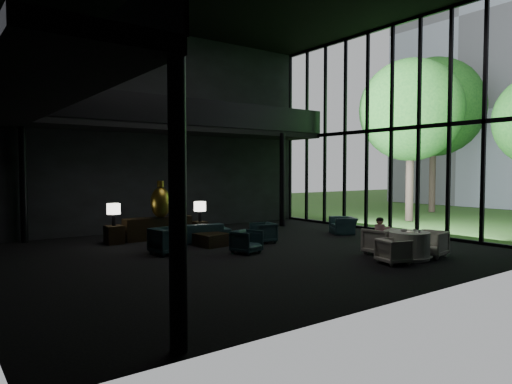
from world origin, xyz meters
TOP-DOWN VIEW (x-y plane):
  - floor at (0.00, 0.00)m, footprint 14.00×12.00m
  - wall_back at (0.00, 6.00)m, footprint 14.00×0.04m
  - wall_front at (0.00, -6.00)m, footprint 14.00×0.04m
  - curtain_wall at (6.95, 0.00)m, footprint 0.20×12.00m
  - mezzanine_left at (-6.00, 0.00)m, footprint 2.00×12.00m
  - mezzanine_back at (1.00, 5.00)m, footprint 12.00×2.00m
  - railing_left at (-5.00, 0.00)m, footprint 0.06×12.00m
  - railing_back at (1.00, 4.00)m, footprint 12.00×0.06m
  - column_sw at (-5.00, -5.70)m, footprint 0.24×0.24m
  - column_nw at (-5.00, 5.70)m, footprint 0.24×0.24m
  - column_ne at (4.80, 4.00)m, footprint 0.24×0.24m
  - tree_near at (11.00, 2.00)m, footprint 4.80×4.80m
  - tree_far at (16.00, 4.00)m, footprint 5.60×5.60m
  - console at (-1.08, 3.73)m, footprint 2.42×0.55m
  - bronze_urn at (-1.08, 3.48)m, footprint 0.69×0.69m
  - side_table_left at (-2.68, 3.61)m, footprint 0.55×0.55m
  - table_lamp_left at (-2.68, 3.63)m, footprint 0.43×0.43m
  - side_table_right at (0.52, 3.64)m, footprint 0.48×0.48m
  - table_lamp_right at (0.52, 3.58)m, footprint 0.44×0.44m
  - sofa at (-0.40, 2.23)m, footprint 2.50×1.26m
  - lounge_armchair_west at (-2.05, 0.91)m, footprint 0.98×1.02m
  - lounge_armchair_east at (1.41, 0.88)m, footprint 0.77×0.81m
  - lounge_armchair_south at (-0.13, -0.35)m, footprint 0.85×0.82m
  - window_armchair at (5.15, 0.77)m, footprint 0.94×1.06m
  - coffee_table at (-0.30, 1.37)m, footprint 1.00×1.00m
  - dining_table at (2.95, -3.68)m, footprint 1.23×1.23m
  - dining_chair_north at (2.86, -2.82)m, footprint 0.97×0.92m
  - dining_chair_east at (3.75, -3.81)m, footprint 0.89×0.93m
  - dining_chair_west at (2.09, -3.82)m, footprint 0.76×0.79m
  - child at (2.90, -2.72)m, footprint 0.29×0.29m
  - plate_a at (2.86, -3.77)m, footprint 0.31×0.31m
  - plate_b at (3.21, -3.52)m, footprint 0.25×0.25m
  - saucer at (3.23, -3.79)m, footprint 0.14×0.14m
  - coffee_cup at (3.15, -3.71)m, footprint 0.10×0.10m
  - cereal_bowl at (2.86, -3.56)m, footprint 0.18×0.18m
  - cream_pot at (3.03, -3.94)m, footprint 0.08×0.08m

SIDE VIEW (x-z plane):
  - floor at x=0.00m, z-range -0.01..0.01m
  - coffee_table at x=-0.30m, z-range 0.00..0.40m
  - side_table_right at x=0.52m, z-range 0.00..0.52m
  - side_table_left at x=-2.68m, z-range 0.00..0.60m
  - dining_table at x=2.95m, z-range -0.05..0.70m
  - dining_chair_west at x=2.09m, z-range 0.00..0.67m
  - lounge_armchair_south at x=-0.13m, z-range 0.00..0.71m
  - lounge_armchair_east at x=1.41m, z-range 0.00..0.71m
  - console at x=-1.08m, z-range 0.00..0.77m
  - window_armchair at x=5.15m, z-range 0.00..0.78m
  - dining_chair_east at x=3.75m, z-range 0.00..0.83m
  - sofa at x=-0.40m, z-range 0.00..0.94m
  - lounge_armchair_west at x=-2.05m, z-range 0.00..0.94m
  - dining_chair_north at x=2.86m, z-range 0.00..0.95m
  - child at x=2.90m, z-range 0.45..1.06m
  - saucer at x=3.23m, z-range 0.75..0.76m
  - plate_b at x=3.21m, z-range 0.75..0.76m
  - plate_a at x=2.86m, z-range 0.75..0.77m
  - cream_pot at x=3.03m, z-range 0.75..0.83m
  - coffee_cup at x=3.15m, z-range 0.76..0.82m
  - cereal_bowl at x=2.86m, z-range 0.75..0.84m
  - table_lamp_right at x=0.52m, z-range 0.68..1.42m
  - table_lamp_left at x=-2.68m, z-range 0.76..1.49m
  - bronze_urn at x=-1.08m, z-range 0.68..1.96m
  - column_sw at x=-5.00m, z-range 0.00..4.00m
  - column_nw at x=-5.00m, z-range 0.00..4.00m
  - column_ne at x=4.80m, z-range 0.00..4.00m
  - wall_back at x=0.00m, z-range 0.00..8.00m
  - wall_front at x=0.00m, z-range 0.00..8.00m
  - curtain_wall at x=6.95m, z-range 0.00..8.00m
  - mezzanine_left at x=-6.00m, z-range 3.88..4.12m
  - mezzanine_back at x=1.00m, z-range 3.88..4.12m
  - railing_left at x=-5.00m, z-range 4.10..5.10m
  - railing_back at x=1.00m, z-range 4.10..5.10m
  - tree_near at x=11.00m, z-range 1.41..9.06m
  - tree_far at x=16.00m, z-range 1.59..10.39m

